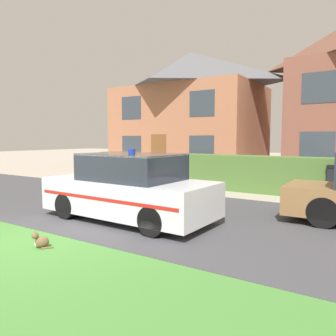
{
  "coord_description": "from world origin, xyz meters",
  "views": [
    {
      "loc": [
        5.36,
        -3.36,
        1.89
      ],
      "look_at": [
        0.39,
        4.35,
        1.05
      ],
      "focal_mm": 35.0,
      "sensor_mm": 36.0,
      "label": 1
    }
  ],
  "objects": [
    {
      "name": "house_left",
      "position": [
        -4.52,
        14.45,
        3.61
      ],
      "size": [
        8.7,
        6.02,
        7.06
      ],
      "color": "#A86B4C",
      "rests_on": "ground"
    },
    {
      "name": "road_strip",
      "position": [
        0.0,
        3.5,
        0.01
      ],
      "size": [
        28.0,
        5.59,
        0.01
      ],
      "primitive_type": "cube",
      "color": "#424247",
      "rests_on": "ground"
    },
    {
      "name": "garden_hedge",
      "position": [
        0.55,
        7.93,
        0.63
      ],
      "size": [
        11.66,
        0.89,
        1.27
      ],
      "primitive_type": "cube",
      "color": "#4C7233",
      "rests_on": "ground"
    },
    {
      "name": "police_car",
      "position": [
        0.58,
        2.41,
        0.74
      ],
      "size": [
        4.1,
        1.84,
        1.63
      ],
      "rotation": [
        0.0,
        0.0,
        3.12
      ],
      "color": "black",
      "rests_on": "road_strip"
    },
    {
      "name": "ground_plane",
      "position": [
        0.0,
        0.0,
        0.0
      ],
      "size": [
        80.0,
        80.0,
        0.0
      ],
      "primitive_type": "plane",
      "color": "#A89E8E"
    },
    {
      "name": "wheelie_bin",
      "position": [
        4.32,
        7.68,
        0.55
      ],
      "size": [
        0.66,
        0.68,
        1.09
      ],
      "rotation": [
        0.0,
        0.0,
        0.15
      ],
      "color": "black",
      "rests_on": "ground"
    },
    {
      "name": "cat",
      "position": [
        0.54,
        0.07,
        0.12
      ],
      "size": [
        0.32,
        0.29,
        0.3
      ],
      "rotation": [
        0.0,
        0.0,
        4.1
      ],
      "color": "brown",
      "rests_on": "ground"
    }
  ]
}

